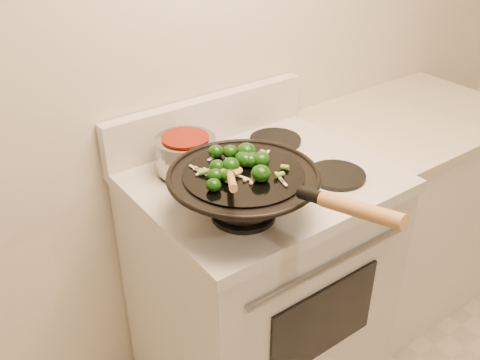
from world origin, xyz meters
TOP-DOWN VIEW (x-y plane):
  - stove at (-0.01, 1.17)m, footprint 0.78×0.67m
  - counter_unit at (0.78, 1.20)m, footprint 0.85×0.62m
  - wok at (-0.19, 1.01)m, footprint 0.41×0.68m
  - stirfry at (-0.19, 1.05)m, footprint 0.26×0.27m
  - wooden_spoon at (-0.27, 0.97)m, footprint 0.21×0.28m
  - saucepan at (-0.19, 1.32)m, footprint 0.19×0.30m

SIDE VIEW (x-z plane):
  - counter_unit at x=0.78m, z-range 0.00..0.91m
  - stove at x=-0.01m, z-range -0.07..1.01m
  - saucepan at x=-0.19m, z-range 0.93..1.04m
  - wok at x=-0.19m, z-range 0.89..1.12m
  - stirfry at x=-0.19m, z-range 1.05..1.10m
  - wooden_spoon at x=-0.27m, z-range 1.03..1.17m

